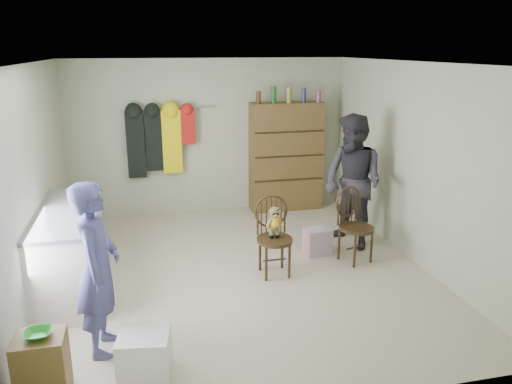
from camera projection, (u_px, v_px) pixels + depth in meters
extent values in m
plane|color=beige|center=(240.00, 271.00, 6.16)|extent=(5.00, 5.00, 0.00)
plane|color=#B4B99B|center=(210.00, 137.00, 8.15)|extent=(4.50, 0.00, 4.50)
plane|color=#B4B99B|center=(32.00, 185.00, 5.32)|extent=(0.00, 5.00, 5.00)
plane|color=#B4B99B|center=(414.00, 164.00, 6.30)|extent=(0.00, 5.00, 5.00)
plane|color=white|center=(238.00, 63.00, 5.46)|extent=(5.00, 5.00, 0.00)
cube|color=silver|center=(70.00, 252.00, 5.61)|extent=(0.60, 1.80, 0.90)
cube|color=slate|center=(65.00, 212.00, 5.48)|extent=(0.64, 1.86, 0.04)
cylinder|color=#99999E|center=(95.00, 258.00, 5.23)|extent=(0.02, 0.02, 0.14)
cylinder|color=#99999E|center=(101.00, 228.00, 6.08)|extent=(0.02, 0.02, 0.14)
cube|color=brown|center=(42.00, 368.00, 3.87)|extent=(0.38, 0.33, 0.54)
imported|color=green|center=(38.00, 334.00, 3.79)|extent=(0.21, 0.21, 0.05)
cube|color=white|center=(145.00, 355.00, 4.16)|extent=(0.47, 0.46, 0.40)
cylinder|color=#3C2915|center=(275.00, 240.00, 5.96)|extent=(0.44, 0.44, 0.04)
cylinder|color=#3C2915|center=(266.00, 264.00, 5.86)|extent=(0.03, 0.03, 0.43)
cylinder|color=#3C2915|center=(289.00, 262.00, 5.92)|extent=(0.03, 0.03, 0.43)
cylinder|color=#3C2915|center=(260.00, 254.00, 6.13)|extent=(0.03, 0.03, 0.43)
cylinder|color=#3C2915|center=(282.00, 252.00, 6.20)|extent=(0.03, 0.03, 0.43)
torus|color=#3C2915|center=(271.00, 211.00, 6.03)|extent=(0.42, 0.03, 0.42)
cylinder|color=#3C2915|center=(258.00, 224.00, 6.02)|extent=(0.03, 0.03, 0.29)
cylinder|color=#3C2915|center=(285.00, 221.00, 6.10)|extent=(0.03, 0.03, 0.29)
cylinder|color=yellow|center=(274.00, 222.00, 5.91)|extent=(0.12, 0.12, 0.11)
cylinder|color=#475128|center=(274.00, 231.00, 5.94)|extent=(0.07, 0.07, 0.17)
sphere|color=#9E7042|center=(275.00, 214.00, 5.88)|extent=(0.11, 0.11, 0.11)
cylinder|color=#475128|center=(275.00, 209.00, 5.87)|extent=(0.09, 0.09, 0.04)
cube|color=black|center=(276.00, 214.00, 5.84)|extent=(0.08, 0.01, 0.02)
cylinder|color=#3C2915|center=(356.00, 228.00, 6.34)|extent=(0.55, 0.55, 0.04)
cylinder|color=#3C2915|center=(355.00, 251.00, 6.22)|extent=(0.03, 0.03, 0.43)
cylinder|color=#3C2915|center=(371.00, 247.00, 6.36)|extent=(0.03, 0.03, 0.43)
cylinder|color=#3C2915|center=(339.00, 244.00, 6.46)|extent=(0.03, 0.03, 0.43)
cylinder|color=#3C2915|center=(355.00, 239.00, 6.60)|extent=(0.03, 0.03, 0.43)
torus|color=#3C2915|center=(348.00, 202.00, 6.39)|extent=(0.40, 0.16, 0.42)
cylinder|color=#3C2915|center=(338.00, 215.00, 6.34)|extent=(0.03, 0.03, 0.29)
cylinder|color=#3C2915|center=(358.00, 210.00, 6.51)|extent=(0.03, 0.03, 0.29)
cube|color=#E57286|center=(317.00, 241.00, 6.64)|extent=(0.36, 0.29, 0.35)
imported|color=#464782|center=(98.00, 269.00, 4.37)|extent=(0.44, 0.62, 1.59)
imported|color=#2D2B33|center=(353.00, 182.00, 6.72)|extent=(0.99, 1.09, 1.83)
cube|color=brown|center=(286.00, 157.00, 8.33)|extent=(1.20, 0.38, 1.80)
cube|color=#3C2915|center=(289.00, 180.00, 8.25)|extent=(1.16, 0.02, 0.03)
cube|color=#3C2915|center=(289.00, 156.00, 8.14)|extent=(1.16, 0.02, 0.03)
cube|color=#3C2915|center=(290.00, 132.00, 8.02)|extent=(1.16, 0.02, 0.03)
cylinder|color=#592D14|center=(258.00, 98.00, 7.85)|extent=(0.08, 0.08, 0.20)
cylinder|color=#19591E|center=(274.00, 95.00, 7.89)|extent=(0.08, 0.08, 0.27)
cylinder|color=#A59933|center=(289.00, 95.00, 7.95)|extent=(0.07, 0.07, 0.24)
cylinder|color=navy|center=(304.00, 95.00, 8.00)|extent=(0.07, 0.07, 0.24)
cylinder|color=#8C3F59|center=(318.00, 96.00, 8.06)|extent=(0.09, 0.09, 0.19)
cylinder|color=#99999E|center=(184.00, 107.00, 7.87)|extent=(1.00, 0.02, 0.02)
cube|color=black|center=(136.00, 145.00, 7.80)|extent=(0.28, 0.10, 1.05)
cube|color=black|center=(154.00, 141.00, 7.84)|extent=(0.26, 0.10, 0.95)
cube|color=yellow|center=(172.00, 142.00, 7.91)|extent=(0.30, 0.10, 1.00)
cube|color=red|center=(188.00, 127.00, 7.90)|extent=(0.22, 0.10, 0.55)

